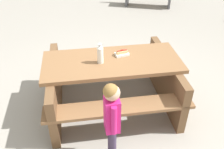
# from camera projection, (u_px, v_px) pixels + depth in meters

# --- Properties ---
(ground_plane) EXTENTS (30.00, 30.00, 0.00)m
(ground_plane) POSITION_uv_depth(u_px,v_px,m) (112.00, 104.00, 3.64)
(ground_plane) COLOR gray
(ground_plane) RESTS_ON ground
(picnic_table) EXTENTS (2.02, 1.70, 0.75)m
(picnic_table) POSITION_uv_depth(u_px,v_px,m) (112.00, 79.00, 3.39)
(picnic_table) COLOR brown
(picnic_table) RESTS_ON ground
(soda_bottle) EXTENTS (0.08, 0.08, 0.27)m
(soda_bottle) POSITION_uv_depth(u_px,v_px,m) (100.00, 54.00, 3.09)
(soda_bottle) COLOR silver
(soda_bottle) RESTS_ON picnic_table
(hotdog_tray) EXTENTS (0.21, 0.17, 0.08)m
(hotdog_tray) POSITION_uv_depth(u_px,v_px,m) (122.00, 53.00, 3.30)
(hotdog_tray) COLOR white
(hotdog_tray) RESTS_ON picnic_table
(child_in_coat) EXTENTS (0.18, 0.26, 1.06)m
(child_in_coat) POSITION_uv_depth(u_px,v_px,m) (112.00, 115.00, 2.48)
(child_in_coat) COLOR #3F334C
(child_in_coat) RESTS_ON ground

